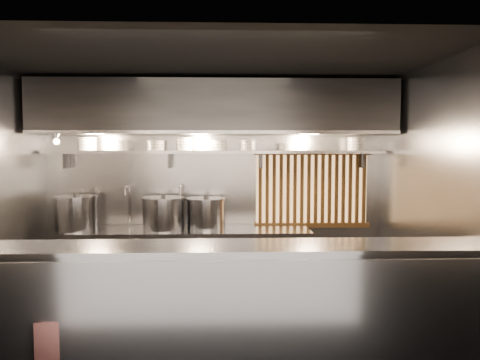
{
  "coord_description": "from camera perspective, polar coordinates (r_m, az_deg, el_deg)",
  "views": [
    {
      "loc": [
        0.1,
        -4.79,
        1.94
      ],
      "look_at": [
        0.29,
        0.55,
        1.57
      ],
      "focal_mm": 35.0,
      "sensor_mm": 36.0,
      "label": 1
    }
  ],
  "objects": [
    {
      "name": "bowl_stack_2",
      "position": [
        6.18,
        -10.22,
        4.16
      ],
      "size": [
        0.23,
        0.23,
        0.13
      ],
      "color": "white",
      "rests_on": "bowl_shelf"
    },
    {
      "name": "ceiling",
      "position": [
        4.87,
        -3.34,
        14.16
      ],
      "size": [
        4.5,
        4.5,
        0.0
      ],
      "primitive_type": "plane",
      "rotation": [
        3.14,
        0.0,
        0.0
      ],
      "color": "black",
      "rests_on": "wall_back"
    },
    {
      "name": "bowl_stack_0",
      "position": [
        6.36,
        -18.07,
        4.2
      ],
      "size": [
        0.24,
        0.24,
        0.17
      ],
      "color": "white",
      "rests_on": "bowl_shelf"
    },
    {
      "name": "stock_pot_right",
      "position": [
        6.02,
        -4.15,
        -4.05
      ],
      "size": [
        0.54,
        0.54,
        0.43
      ],
      "rotation": [
        0.0,
        0.0,
        0.06
      ],
      "color": "#939398",
      "rests_on": "cooking_bench"
    },
    {
      "name": "stock_pot_mid",
      "position": [
        6.0,
        -9.33,
        -4.03
      ],
      "size": [
        0.6,
        0.6,
        0.45
      ],
      "rotation": [
        0.0,
        0.0,
        -0.11
      ],
      "color": "#939398",
      "rests_on": "cooking_bench"
    },
    {
      "name": "bowl_stack_1",
      "position": [
        6.25,
        -14.23,
        4.1
      ],
      "size": [
        0.2,
        0.2,
        0.13
      ],
      "color": "white",
      "rests_on": "bowl_shelf"
    },
    {
      "name": "faucet_right",
      "position": [
        6.22,
        -7.15,
        -1.89
      ],
      "size": [
        0.04,
        0.3,
        0.5
      ],
      "color": "silver",
      "rests_on": "wall_back"
    },
    {
      "name": "serving_counter",
      "position": [
        4.07,
        -3.52,
        -15.71
      ],
      "size": [
        4.5,
        0.56,
        1.13
      ],
      "color": "#939398",
      "rests_on": "floor"
    },
    {
      "name": "cooking_bench",
      "position": [
        6.12,
        -5.86,
        -10.12
      ],
      "size": [
        3.0,
        0.7,
        0.9
      ],
      "primitive_type": "cube",
      "color": "#939398",
      "rests_on": "floor"
    },
    {
      "name": "exhaust_hood",
      "position": [
        5.91,
        -3.08,
        8.68
      ],
      "size": [
        4.4,
        0.81,
        0.65
      ],
      "color": "#2D2D30",
      "rests_on": "ceiling"
    },
    {
      "name": "floor",
      "position": [
        5.17,
        -3.21,
        -18.05
      ],
      "size": [
        4.5,
        4.5,
        0.0
      ],
      "primitive_type": "plane",
      "color": "black",
      "rests_on": "ground"
    },
    {
      "name": "wall_right",
      "position": [
        5.28,
        21.97,
        -2.17
      ],
      "size": [
        0.0,
        3.0,
        3.0
      ],
      "primitive_type": "plane",
      "rotation": [
        1.57,
        0.0,
        -1.57
      ],
      "color": "gray",
      "rests_on": "floor"
    },
    {
      "name": "bowl_shelf",
      "position": [
        6.11,
        -3.03,
        3.42
      ],
      "size": [
        4.4,
        0.34,
        0.04
      ],
      "primitive_type": "cube",
      "color": "#939398",
      "rests_on": "wall_back"
    },
    {
      "name": "wall_back",
      "position": [
        6.32,
        -2.98,
        -0.92
      ],
      "size": [
        4.5,
        0.0,
        4.5
      ],
      "primitive_type": "plane",
      "rotation": [
        1.57,
        0.0,
        0.0
      ],
      "color": "gray",
      "rests_on": "floor"
    },
    {
      "name": "bowl_stack_7",
      "position": [
        6.36,
        13.89,
        4.28
      ],
      "size": [
        0.22,
        0.22,
        0.17
      ],
      "color": "white",
      "rests_on": "bowl_shelf"
    },
    {
      "name": "heat_lamp",
      "position": [
        5.99,
        -21.66,
        4.93
      ],
      "size": [
        0.25,
        0.35,
        0.2
      ],
      "color": "#939398",
      "rests_on": "exhaust_hood"
    },
    {
      "name": "bowl_stack_4",
      "position": [
        6.11,
        -2.72,
        4.23
      ],
      "size": [
        0.23,
        0.23,
        0.13
      ],
      "color": "white",
      "rests_on": "bowl_shelf"
    },
    {
      "name": "pendant_bulb",
      "position": [
        6.0,
        -4.01,
        4.19
      ],
      "size": [
        0.09,
        0.09,
        0.19
      ],
      "color": "#2D2D30",
      "rests_on": "exhaust_hood"
    },
    {
      "name": "stock_pot_left",
      "position": [
        6.24,
        -19.35,
        -3.8
      ],
      "size": [
        0.56,
        0.56,
        0.47
      ],
      "rotation": [
        0.0,
        0.0,
        -0.04
      ],
      "color": "#939398",
      "rests_on": "cooking_bench"
    },
    {
      "name": "faucet_left",
      "position": [
        6.32,
        -13.49,
        -1.88
      ],
      "size": [
        0.04,
        0.3,
        0.5
      ],
      "color": "silver",
      "rests_on": "wall_back"
    },
    {
      "name": "red_placard",
      "position": [
        4.11,
        -21.81,
        -18.25
      ],
      "size": [
        0.27,
        0.08,
        0.38
      ],
      "primitive_type": "cube",
      "rotation": [
        0.0,
        0.0,
        0.21
      ],
      "color": "red",
      "rests_on": "serving_counter"
    },
    {
      "name": "wood_screen",
      "position": [
        6.38,
        8.76,
        -1.09
      ],
      "size": [
        1.56,
        0.09,
        1.04
      ],
      "color": "#FFC072",
      "rests_on": "wall_back"
    },
    {
      "name": "bowl_stack_3",
      "position": [
        6.13,
        -6.82,
        4.38
      ],
      "size": [
        0.23,
        0.23,
        0.17
      ],
      "color": "white",
      "rests_on": "bowl_shelf"
    },
    {
      "name": "bowl_stack_6",
      "position": [
        6.17,
        5.69,
        4.03
      ],
      "size": [
        0.22,
        0.22,
        0.09
      ],
      "color": "white",
      "rests_on": "bowl_shelf"
    },
    {
      "name": "bowl_stack_5",
      "position": [
        6.12,
        1.0,
        4.23
      ],
      "size": [
        0.21,
        0.21,
        0.13
      ],
      "color": "white",
      "rests_on": "bowl_shelf"
    }
  ]
}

